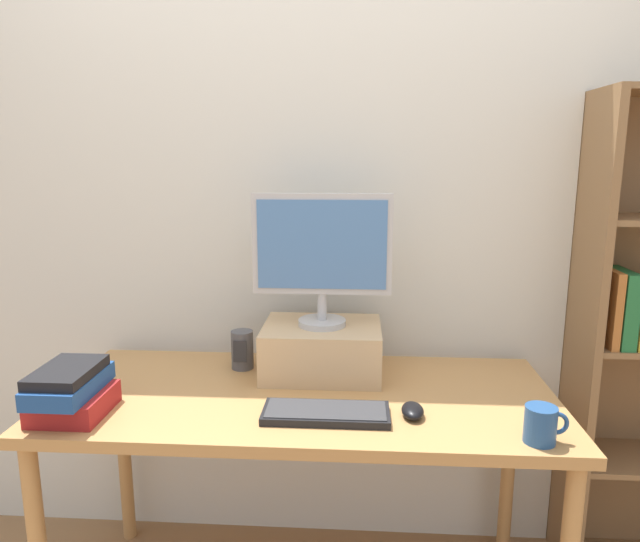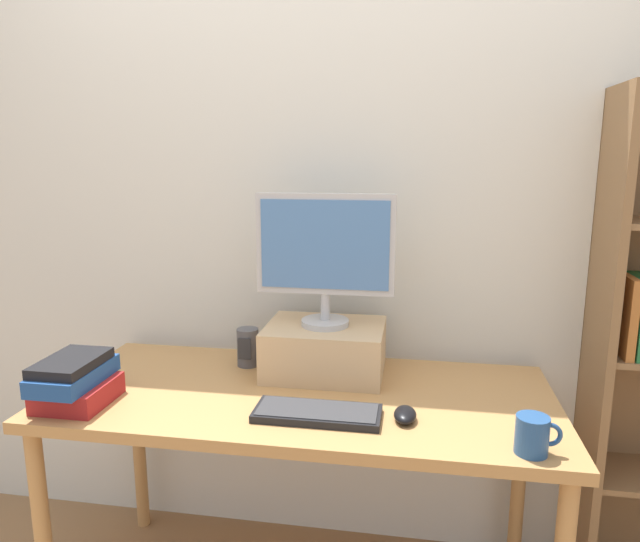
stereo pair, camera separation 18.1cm
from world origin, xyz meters
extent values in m
cube|color=silver|center=(0.00, 0.44, 1.30)|extent=(7.00, 0.08, 2.60)
cube|color=#B7844C|center=(0.00, 0.00, 0.76)|extent=(1.59, 0.71, 0.04)
cylinder|color=#B7844C|center=(-0.74, 0.30, 0.37)|extent=(0.05, 0.05, 0.74)
cylinder|color=#B7844C|center=(0.74, 0.30, 0.37)|extent=(0.05, 0.05, 0.74)
cube|color=olive|center=(0.95, 0.26, 0.87)|extent=(0.03, 0.28, 1.73)
cube|color=#AD662D|center=(1.01, 0.23, 1.02)|extent=(0.03, 0.20, 0.26)
cube|color=#236B38|center=(1.05, 0.23, 1.02)|extent=(0.05, 0.20, 0.26)
cube|color=gold|center=(1.10, 0.23, 0.99)|extent=(0.03, 0.20, 0.21)
cube|color=tan|center=(0.05, 0.17, 0.86)|extent=(0.40, 0.31, 0.17)
cylinder|color=#B7B7BA|center=(0.05, 0.17, 0.96)|extent=(0.16, 0.16, 0.02)
cylinder|color=#B7B7BA|center=(0.05, 0.17, 1.01)|extent=(0.03, 0.03, 0.09)
cube|color=#B7B7BA|center=(0.05, 0.17, 1.23)|extent=(0.47, 0.04, 0.34)
cube|color=#4C7AB7|center=(0.05, 0.15, 1.23)|extent=(0.43, 0.00, 0.30)
cube|color=black|center=(0.08, -0.17, 0.79)|extent=(0.37, 0.15, 0.02)
cube|color=#333335|center=(0.08, -0.17, 0.80)|extent=(0.34, 0.13, 0.00)
ellipsoid|color=black|center=(0.33, -0.15, 0.80)|extent=(0.06, 0.10, 0.04)
cube|color=maroon|center=(-0.66, -0.20, 0.81)|extent=(0.19, 0.22, 0.07)
cube|color=navy|center=(-0.66, -0.21, 0.87)|extent=(0.16, 0.27, 0.05)
cube|color=black|center=(-0.66, -0.21, 0.91)|extent=(0.15, 0.23, 0.03)
cylinder|color=#234C84|center=(0.65, -0.28, 0.83)|extent=(0.08, 0.08, 0.10)
torus|color=#234C84|center=(0.69, -0.28, 0.83)|extent=(0.06, 0.01, 0.06)
cylinder|color=#4C4C51|center=(-0.24, 0.20, 0.85)|extent=(0.08, 0.08, 0.14)
cube|color=#2D2D30|center=(-0.24, 0.16, 0.85)|extent=(0.05, 0.00, 0.08)
camera|label=1|loc=(0.16, -1.70, 1.52)|focal=32.00mm
camera|label=2|loc=(0.34, -1.68, 1.52)|focal=32.00mm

